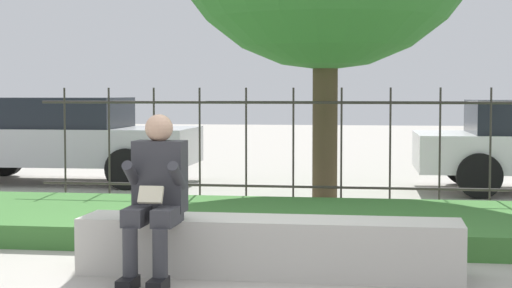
# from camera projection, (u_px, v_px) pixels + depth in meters

# --- Properties ---
(ground_plane) EXTENTS (60.00, 60.00, 0.00)m
(ground_plane) POSITION_uv_depth(u_px,v_px,m) (244.00, 274.00, 6.59)
(ground_plane) COLOR #A8A399
(stone_bench) EXTENTS (2.92, 0.53, 0.44)m
(stone_bench) POSITION_uv_depth(u_px,v_px,m) (269.00, 250.00, 6.55)
(stone_bench) COLOR beige
(stone_bench) RESTS_ON ground_plane
(person_seated_reader) EXTENTS (0.42, 0.73, 1.24)m
(person_seated_reader) POSITION_uv_depth(u_px,v_px,m) (156.00, 191.00, 6.35)
(person_seated_reader) COLOR black
(person_seated_reader) RESTS_ON ground_plane
(grass_berm) EXTENTS (8.18, 2.46, 0.21)m
(grass_berm) POSITION_uv_depth(u_px,v_px,m) (276.00, 222.00, 8.49)
(grass_berm) COLOR #3D7533
(grass_berm) RESTS_ON ground_plane
(iron_fence) EXTENTS (6.18, 0.03, 1.45)m
(iron_fence) POSITION_uv_depth(u_px,v_px,m) (293.00, 147.00, 10.02)
(iron_fence) COLOR #332D28
(iron_fence) RESTS_ON ground_plane
(car_parked_left) EXTENTS (4.20, 1.95, 1.32)m
(car_parked_left) POSITION_uv_depth(u_px,v_px,m) (58.00, 137.00, 13.27)
(car_parked_left) COLOR #B7B7BC
(car_parked_left) RESTS_ON ground_plane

